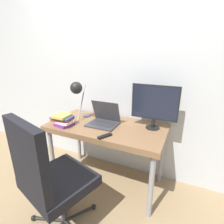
{
  "coord_description": "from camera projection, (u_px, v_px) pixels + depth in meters",
  "views": [
    {
      "loc": [
        0.81,
        -1.27,
        1.54
      ],
      "look_at": [
        0.08,
        0.3,
        0.94
      ],
      "focal_mm": 28.0,
      "sensor_mm": 36.0,
      "label": 1
    }
  ],
  "objects": [
    {
      "name": "tv_remote",
      "position": [
        105.0,
        136.0,
        1.68
      ],
      "size": [
        0.11,
        0.15,
        0.02
      ],
      "color": "black",
      "rests_on": "desk"
    },
    {
      "name": "desk",
      "position": [
        106.0,
        131.0,
        1.97
      ],
      "size": [
        1.31,
        0.66,
        0.76
      ],
      "color": "brown",
      "rests_on": "ground_plane"
    },
    {
      "name": "laptop",
      "position": [
        104.0,
        120.0,
        1.96
      ],
      "size": [
        0.33,
        0.26,
        0.26
      ],
      "color": "#38383D",
      "rests_on": "desk"
    },
    {
      "name": "book_stack",
      "position": [
        63.0,
        120.0,
        1.93
      ],
      "size": [
        0.24,
        0.19,
        0.13
      ],
      "color": "#753384",
      "rests_on": "desk"
    },
    {
      "name": "wall_back",
      "position": [
        121.0,
        72.0,
        2.11
      ],
      "size": [
        8.0,
        0.05,
        2.6
      ],
      "color": "silver",
      "rests_on": "ground_plane"
    },
    {
      "name": "office_chair",
      "position": [
        48.0,
        175.0,
        1.39
      ],
      "size": [
        0.64,
        0.65,
        1.1
      ],
      "color": "black",
      "rests_on": "ground_plane"
    },
    {
      "name": "desk_lamp",
      "position": [
        77.0,
        90.0,
        1.97
      ],
      "size": [
        0.14,
        0.3,
        0.46
      ],
      "color": "#4C4C51",
      "rests_on": "desk"
    },
    {
      "name": "monitor",
      "position": [
        155.0,
        104.0,
        1.79
      ],
      "size": [
        0.48,
        0.15,
        0.47
      ],
      "color": "black",
      "rests_on": "desk"
    },
    {
      "name": "ground_plane",
      "position": [
        94.0,
        200.0,
        1.91
      ],
      "size": [
        12.0,
        12.0,
        0.0
      ],
      "primitive_type": "plane",
      "color": "#937A56"
    }
  ]
}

